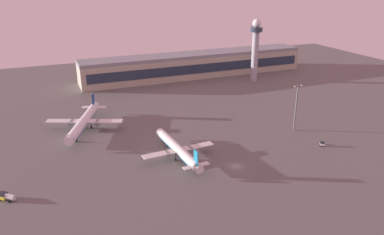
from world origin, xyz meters
name	(u,v)px	position (x,y,z in m)	size (l,w,h in m)	color
ground_plane	(236,166)	(0.00, 0.00, 0.00)	(416.00, 416.00, 0.00)	#605E5B
terminal_building	(195,65)	(38.98, 131.93, 8.09)	(161.41, 22.40, 16.40)	#B2AD99
control_tower	(255,46)	(70.61, 104.09, 23.85)	(8.00, 8.00, 41.46)	#A8A8B2
airplane_near_gate	(178,149)	(-17.86, 15.01, 3.73)	(29.95, 38.46, 9.86)	silver
airplane_mid_apron	(84,121)	(-48.35, 58.58, 4.45)	(34.50, 43.71, 11.77)	white
fuel_truck	(6,196)	(-79.80, 8.22, 1.37)	(6.17, 5.67, 2.35)	yellow
pushback_tug	(322,144)	(42.50, 1.88, 1.07)	(3.19, 3.56, 2.05)	white
apron_light_east	(296,104)	(42.09, 20.87, 12.79)	(4.80, 0.90, 22.02)	slate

